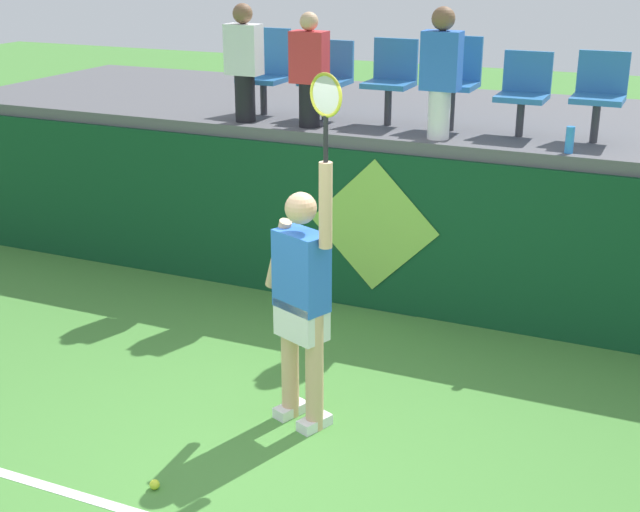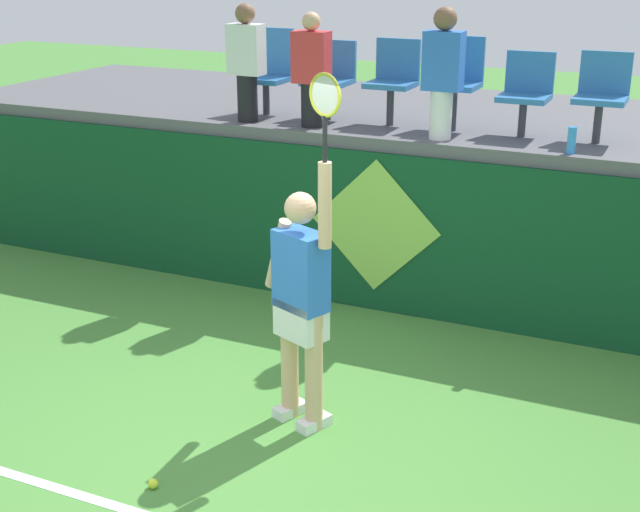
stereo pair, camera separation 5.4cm
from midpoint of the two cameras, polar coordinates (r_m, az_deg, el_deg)
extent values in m
plane|color=#478438|center=(6.16, -4.47, -12.97)|extent=(40.00, 40.00, 0.00)
cube|color=#0F4223|center=(8.18, 4.73, 1.52)|extent=(10.96, 0.20, 1.53)
cube|color=#56565B|center=(9.39, 8.01, 9.00)|extent=(10.96, 3.15, 0.12)
cube|color=white|center=(6.62, -2.17, -10.00)|extent=(0.21, 0.29, 0.08)
cube|color=white|center=(6.45, -0.60, -10.83)|extent=(0.21, 0.29, 0.08)
cylinder|color=#DBAD84|center=(6.42, -2.21, -6.81)|extent=(0.13, 0.13, 0.90)
cylinder|color=#DBAD84|center=(6.25, -0.62, -7.58)|extent=(0.13, 0.13, 0.90)
cube|color=white|center=(6.17, -1.46, -4.11)|extent=(0.42, 0.34, 0.28)
cube|color=blue|center=(6.04, -1.49, -0.97)|extent=(0.44, 0.35, 0.56)
sphere|color=#DBAD84|center=(5.89, -1.52, 3.14)|extent=(0.22, 0.22, 0.22)
cylinder|color=#DBAD84|center=(6.18, -2.99, 0.14)|extent=(0.27, 0.18, 0.55)
cylinder|color=#DBAD84|center=(5.70, 0.10, 3.31)|extent=(0.09, 0.09, 0.58)
cylinder|color=black|center=(5.59, 0.10, 7.64)|extent=(0.03, 0.03, 0.30)
torus|color=gold|center=(5.54, 0.10, 10.47)|extent=(0.27, 0.13, 0.28)
ellipsoid|color=silver|center=(5.54, 0.10, 10.47)|extent=(0.23, 0.11, 0.24)
sphere|color=#D1E533|center=(5.92, -11.02, -14.45)|extent=(0.07, 0.07, 0.07)
cylinder|color=#338CE5|center=(7.66, 15.80, 7.31)|extent=(0.07, 0.07, 0.23)
cylinder|color=#38383D|center=(9.08, -3.88, 10.23)|extent=(0.07, 0.07, 0.33)
cube|color=#2D70B2|center=(9.05, -3.91, 11.42)|extent=(0.44, 0.42, 0.05)
cube|color=#2D70B2|center=(9.19, -3.38, 13.20)|extent=(0.44, 0.04, 0.47)
cylinder|color=#38383D|center=(8.79, 0.16, 10.01)|extent=(0.07, 0.07, 0.35)
cube|color=#2D70B2|center=(8.76, 0.16, 11.30)|extent=(0.44, 0.42, 0.05)
cube|color=#2D70B2|center=(8.90, 0.66, 12.78)|extent=(0.44, 0.04, 0.36)
cylinder|color=#38383D|center=(8.55, 4.28, 9.73)|extent=(0.07, 0.07, 0.37)
cube|color=#2D70B2|center=(8.51, 4.31, 11.11)|extent=(0.44, 0.42, 0.05)
cube|color=#2D70B2|center=(8.66, 4.79, 12.71)|extent=(0.44, 0.04, 0.39)
cylinder|color=#38383D|center=(8.36, 8.36, 9.45)|extent=(0.07, 0.07, 0.40)
cube|color=#2D70B2|center=(8.32, 8.44, 10.95)|extent=(0.44, 0.42, 0.05)
cube|color=#2D70B2|center=(8.47, 8.88, 12.66)|extent=(0.44, 0.04, 0.41)
cylinder|color=#38383D|center=(8.22, 12.75, 8.75)|extent=(0.07, 0.07, 0.33)
cube|color=#2D70B2|center=(8.19, 12.85, 10.05)|extent=(0.44, 0.42, 0.05)
cube|color=#2D70B2|center=(8.34, 13.23, 11.65)|extent=(0.44, 0.04, 0.37)
cylinder|color=#38383D|center=(8.12, 17.35, 8.32)|extent=(0.07, 0.07, 0.36)
cube|color=#2D70B2|center=(8.08, 17.50, 9.73)|extent=(0.44, 0.42, 0.05)
cube|color=#2D70B2|center=(8.24, 17.82, 11.36)|extent=(0.44, 0.04, 0.37)
cylinder|color=black|center=(8.45, -0.89, 9.83)|extent=(0.20, 0.20, 0.42)
cube|color=red|center=(8.38, -0.90, 12.85)|extent=(0.34, 0.20, 0.48)
sphere|color=#DBAD84|center=(8.35, -0.91, 15.08)|extent=(0.17, 0.17, 0.17)
cylinder|color=white|center=(7.98, 7.58, 9.15)|extent=(0.20, 0.20, 0.44)
cube|color=blue|center=(7.91, 7.74, 12.52)|extent=(0.34, 0.20, 0.51)
sphere|color=brown|center=(7.87, 7.86, 15.12)|extent=(0.21, 0.21, 0.21)
cylinder|color=black|center=(8.73, -5.10, 10.23)|extent=(0.20, 0.20, 0.46)
cube|color=white|center=(8.67, -5.19, 13.28)|extent=(0.34, 0.20, 0.48)
sphere|color=brown|center=(8.64, -5.26, 15.50)|extent=(0.19, 0.19, 0.19)
cube|color=#0F4223|center=(8.42, 3.22, -3.48)|extent=(0.90, 0.01, 0.00)
plane|color=#8CC64C|center=(8.11, 3.32, 1.97)|extent=(1.27, 0.00, 1.27)
camera|label=1|loc=(0.03, -90.24, -0.09)|focal=48.99mm
camera|label=2|loc=(0.03, 89.76, 0.09)|focal=48.99mm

